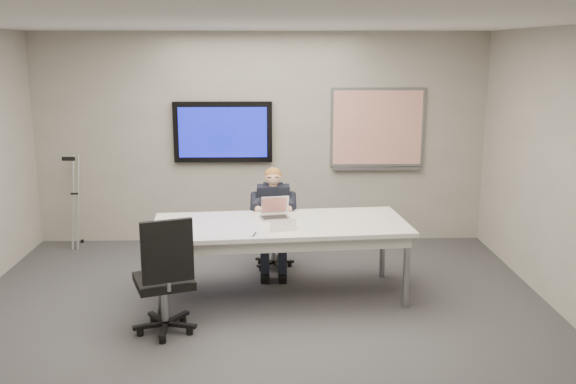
{
  "coord_description": "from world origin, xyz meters",
  "views": [
    {
      "loc": [
        0.14,
        -5.49,
        2.59
      ],
      "look_at": [
        0.31,
        0.98,
        1.13
      ],
      "focal_mm": 40.0,
      "sensor_mm": 36.0,
      "label": 1
    }
  ],
  "objects_px": {
    "conference_table": "(281,231)",
    "office_chair_near": "(165,298)",
    "seated_person": "(273,232)",
    "office_chair_far": "(273,243)",
    "laptop": "(275,212)"
  },
  "relations": [
    {
      "from": "office_chair_near",
      "to": "laptop",
      "type": "relative_size",
      "value": 3.36
    },
    {
      "from": "laptop",
      "to": "office_chair_far",
      "type": "bearing_deg",
      "value": 80.23
    },
    {
      "from": "office_chair_near",
      "to": "laptop",
      "type": "xyz_separation_m",
      "value": [
        1.01,
        1.12,
        0.51
      ]
    },
    {
      "from": "office_chair_far",
      "to": "laptop",
      "type": "bearing_deg",
      "value": -93.14
    },
    {
      "from": "laptop",
      "to": "conference_table",
      "type": "bearing_deg",
      "value": -86.73
    },
    {
      "from": "office_chair_near",
      "to": "seated_person",
      "type": "height_order",
      "value": "seated_person"
    },
    {
      "from": "conference_table",
      "to": "seated_person",
      "type": "height_order",
      "value": "seated_person"
    },
    {
      "from": "conference_table",
      "to": "seated_person",
      "type": "distance_m",
      "value": 0.77
    },
    {
      "from": "seated_person",
      "to": "laptop",
      "type": "bearing_deg",
      "value": -89.82
    },
    {
      "from": "office_chair_near",
      "to": "laptop",
      "type": "distance_m",
      "value": 1.59
    },
    {
      "from": "conference_table",
      "to": "office_chair_far",
      "type": "height_order",
      "value": "office_chair_far"
    },
    {
      "from": "conference_table",
      "to": "laptop",
      "type": "distance_m",
      "value": 0.28
    },
    {
      "from": "conference_table",
      "to": "office_chair_far",
      "type": "xyz_separation_m",
      "value": [
        -0.07,
        0.96,
        -0.43
      ]
    },
    {
      "from": "conference_table",
      "to": "office_chair_near",
      "type": "bearing_deg",
      "value": -145.12
    },
    {
      "from": "conference_table",
      "to": "seated_person",
      "type": "xyz_separation_m",
      "value": [
        -0.07,
        0.73,
        -0.22
      ]
    }
  ]
}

